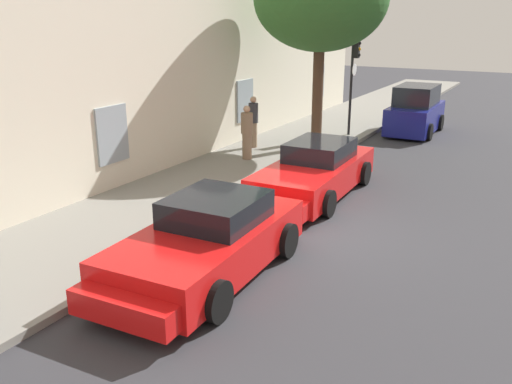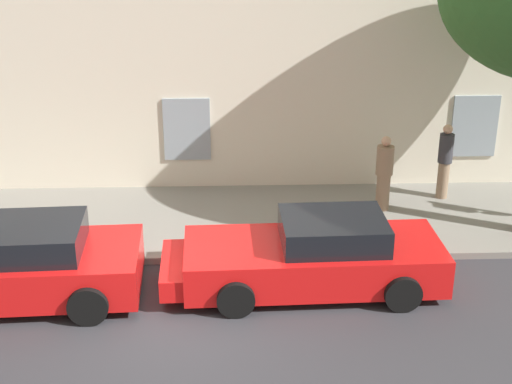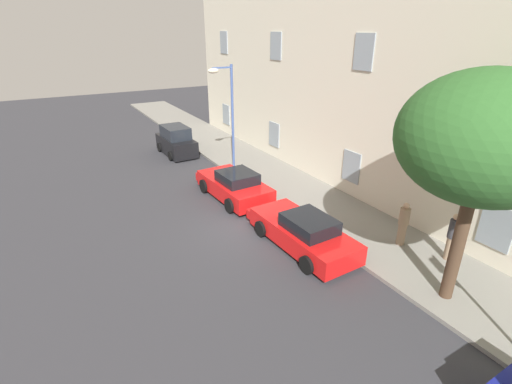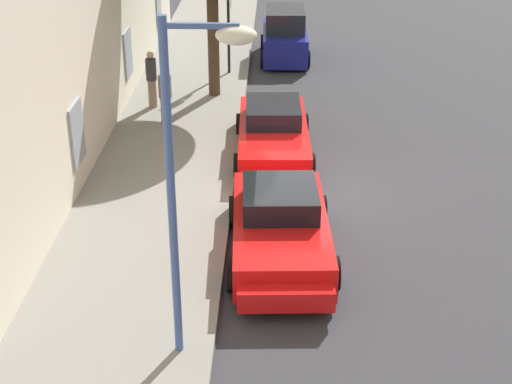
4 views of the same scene
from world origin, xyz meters
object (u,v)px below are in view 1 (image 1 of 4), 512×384
sportscar_yellow_flank (312,174)px  pedestrian_strolling (253,121)px  hatchback_parked (415,112)px  sportscar_red_lead (203,246)px  traffic_light (354,69)px  pedestrian_admiring (247,132)px

sportscar_yellow_flank → pedestrian_strolling: 5.29m
sportscar_yellow_flank → hatchback_parked: (9.47, -0.35, 0.27)m
sportscar_red_lead → traffic_light: size_ratio=1.31×
sportscar_red_lead → sportscar_yellow_flank: (5.31, 0.20, -0.02)m
hatchback_parked → sportscar_red_lead: bearing=179.4°
hatchback_parked → pedestrian_admiring: hatchback_parked is taller
pedestrian_admiring → pedestrian_strolling: size_ratio=0.97×
hatchback_parked → pedestrian_strolling: bearing=144.5°
sportscar_red_lead → pedestrian_strolling: bearing=24.3°
hatchback_parked → pedestrian_strolling: (-5.86, 4.18, 0.19)m
sportscar_yellow_flank → pedestrian_strolling: (3.61, 3.83, 0.46)m
traffic_light → pedestrian_strolling: bearing=148.2°
hatchback_parked → traffic_light: bearing=139.0°
sportscar_yellow_flank → traffic_light: (7.27, 1.57, 2.05)m
sportscar_red_lead → sportscar_yellow_flank: 5.31m
pedestrian_admiring → sportscar_yellow_flank: bearing=-123.1°
sportscar_red_lead → hatchback_parked: 14.78m
sportscar_red_lead → pedestrian_admiring: (7.39, 3.40, 0.39)m
sportscar_yellow_flank → pedestrian_admiring: (2.08, 3.20, 0.41)m
traffic_light → sportscar_yellow_flank: bearing=-167.8°
sportscar_yellow_flank → hatchback_parked: 9.48m
pedestrian_admiring → sportscar_red_lead: bearing=-155.3°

